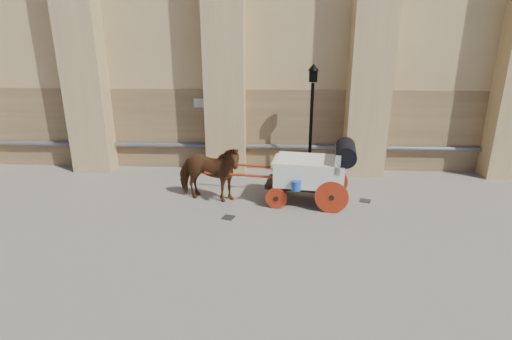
{
  "coord_description": "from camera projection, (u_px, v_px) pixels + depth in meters",
  "views": [
    {
      "loc": [
        0.81,
        -10.55,
        4.83
      ],
      "look_at": [
        0.23,
        0.8,
        1.01
      ],
      "focal_mm": 28.0,
      "sensor_mm": 36.0,
      "label": 1
    }
  ],
  "objects": [
    {
      "name": "drain_grate_near",
      "position": [
        228.0,
        217.0,
        11.17
      ],
      "size": [
        0.4,
        0.4,
        0.01
      ],
      "primitive_type": "cube",
      "rotation": [
        0.0,
        0.0,
        -0.32
      ],
      "color": "black",
      "rests_on": "ground"
    },
    {
      "name": "horse",
      "position": [
        209.0,
        173.0,
        12.07
      ],
      "size": [
        2.28,
        1.39,
        1.79
      ],
      "primitive_type": "imported",
      "rotation": [
        0.0,
        0.0,
        1.36
      ],
      "color": "#57341A",
      "rests_on": "ground"
    },
    {
      "name": "street_lamp",
      "position": [
        311.0,
        120.0,
        13.59
      ],
      "size": [
        0.37,
        0.37,
        3.98
      ],
      "color": "black",
      "rests_on": "ground"
    },
    {
      "name": "drain_grate_far",
      "position": [
        365.0,
        201.0,
        12.3
      ],
      "size": [
        0.41,
        0.41,
        0.01
      ],
      "primitive_type": "cube",
      "rotation": [
        0.0,
        0.0,
        -0.37
      ],
      "color": "black",
      "rests_on": "ground"
    },
    {
      "name": "ground",
      "position": [
        247.0,
        212.0,
        11.56
      ],
      "size": [
        90.0,
        90.0,
        0.0
      ],
      "primitive_type": "plane",
      "color": "slate",
      "rests_on": "ground"
    },
    {
      "name": "carriage",
      "position": [
        315.0,
        170.0,
        11.86
      ],
      "size": [
        4.56,
        1.81,
        1.94
      ],
      "rotation": [
        0.0,
        0.0,
        -0.14
      ],
      "color": "black",
      "rests_on": "ground"
    }
  ]
}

